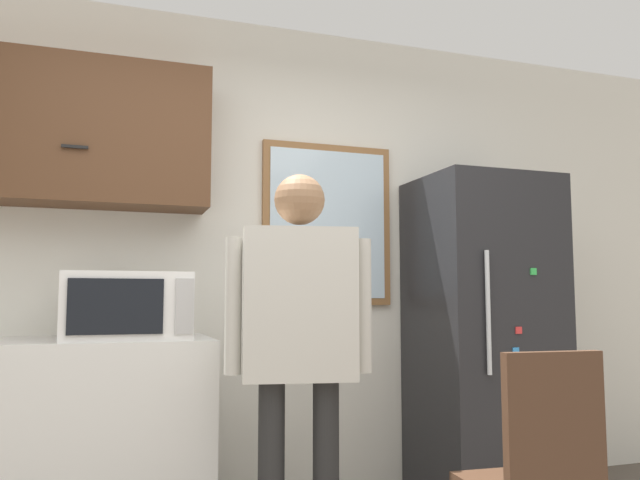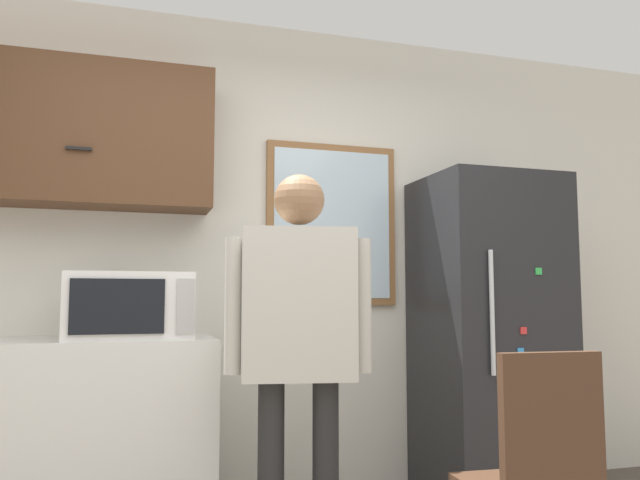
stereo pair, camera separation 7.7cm
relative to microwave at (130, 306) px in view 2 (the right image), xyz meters
name	(u,v)px [view 2 (the right image)]	position (x,y,z in m)	size (l,w,h in m)	color
back_wall	(243,256)	(0.60, 0.46, 0.27)	(6.00, 0.06, 2.70)	silver
upper_cabinets	(6,129)	(-0.60, 0.27, 0.86)	(1.99, 0.32, 0.73)	#51331E
microwave	(130,306)	(0.00, 0.00, 0.00)	(0.56, 0.42, 0.30)	white
person	(299,324)	(0.68, -0.47, -0.07)	(0.61, 0.30, 1.64)	black
refrigerator	(489,336)	(1.95, 0.09, -0.18)	(0.72, 0.69, 1.80)	#232326
chair	(537,474)	(1.35, -1.13, -0.57)	(0.43, 0.43, 0.93)	#472D1E
window	(332,224)	(1.12, 0.41, 0.47)	(0.78, 0.05, 0.94)	olive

